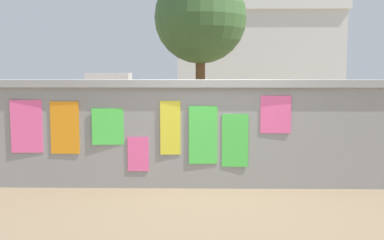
{
  "coord_description": "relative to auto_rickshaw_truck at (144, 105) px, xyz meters",
  "views": [
    {
      "loc": [
        -0.19,
        -7.47,
        1.87
      ],
      "look_at": [
        -0.38,
        1.69,
        0.92
      ],
      "focal_mm": 43.31,
      "sensor_mm": 36.0,
      "label": 1
    }
  ],
  "objects": [
    {
      "name": "bicycle_near",
      "position": [
        3.86,
        -2.07,
        -0.54
      ],
      "size": [
        1.68,
        0.51,
        0.95
      ],
      "color": "black",
      "rests_on": "ground"
    },
    {
      "name": "motorcycle",
      "position": [
        -0.51,
        -3.72,
        -0.44
      ],
      "size": [
        1.87,
        0.69,
        0.87
      ],
      "color": "black",
      "rests_on": "ground"
    },
    {
      "name": "building_background",
      "position": [
        4.92,
        14.75,
        1.97
      ],
      "size": [
        9.33,
        6.94,
        5.7
      ],
      "color": "silver",
      "rests_on": "ground"
    },
    {
      "name": "bicycle_far",
      "position": [
        2.02,
        -4.63,
        -0.54
      ],
      "size": [
        1.71,
        0.44,
        0.95
      ],
      "color": "black",
      "rests_on": "ground"
    },
    {
      "name": "ground",
      "position": [
        1.88,
        1.93,
        -0.9
      ],
      "size": [
        60.0,
        60.0,
        0.0
      ],
      "primitive_type": "plane",
      "color": "#7A664C"
    },
    {
      "name": "tree_roadside",
      "position": [
        1.64,
        5.12,
        3.12
      ],
      "size": [
        3.67,
        3.67,
        5.88
      ],
      "color": "brown",
      "rests_on": "ground"
    },
    {
      "name": "auto_rickshaw_truck",
      "position": [
        0.0,
        0.0,
        0.0
      ],
      "size": [
        3.71,
        1.78,
        1.85
      ],
      "color": "black",
      "rests_on": "ground"
    },
    {
      "name": "poster_wall",
      "position": [
        1.87,
        -6.08,
        0.0
      ],
      "size": [
        7.27,
        0.42,
        1.75
      ],
      "color": "gray",
      "rests_on": "ground"
    },
    {
      "name": "person_walking",
      "position": [
        3.77,
        -4.11,
        0.09
      ],
      "size": [
        0.48,
        0.48,
        1.62
      ],
      "color": "yellow",
      "rests_on": "ground"
    }
  ]
}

